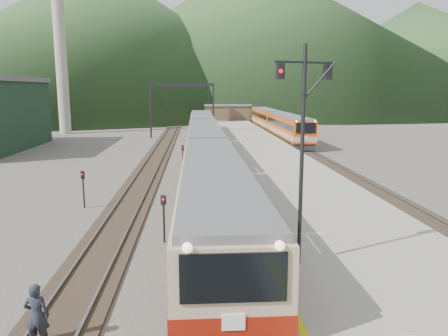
{
  "coord_description": "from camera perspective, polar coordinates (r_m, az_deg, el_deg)",
  "views": [
    {
      "loc": [
        -0.82,
        -10.42,
        7.08
      ],
      "look_at": [
        0.99,
        17.72,
        2.0
      ],
      "focal_mm": 35.0,
      "sensor_mm": 36.0,
      "label": 1
    }
  ],
  "objects": [
    {
      "name": "track_main",
      "position": [
        50.91,
        -2.73,
        2.28
      ],
      "size": [
        2.6,
        200.0,
        0.23
      ],
      "color": "black",
      "rests_on": "ground"
    },
    {
      "name": "track_far",
      "position": [
        51.08,
        -8.35,
        2.21
      ],
      "size": [
        2.6,
        200.0,
        0.23
      ],
      "color": "black",
      "rests_on": "ground"
    },
    {
      "name": "track_second",
      "position": [
        52.38,
        9.96,
        2.36
      ],
      "size": [
        2.6,
        200.0,
        0.23
      ],
      "color": "black",
      "rests_on": "ground"
    },
    {
      "name": "platform",
      "position": [
        49.29,
        3.84,
        2.51
      ],
      "size": [
        8.0,
        100.0,
        1.0
      ],
      "primitive_type": "cube",
      "color": "gray",
      "rests_on": "ground"
    },
    {
      "name": "gantry_near",
      "position": [
        65.47,
        -5.53,
        8.85
      ],
      "size": [
        9.55,
        0.25,
        8.0
      ],
      "color": "black",
      "rests_on": "ground"
    },
    {
      "name": "gantry_far",
      "position": [
        90.46,
        -5.04,
        9.22
      ],
      "size": [
        9.55,
        0.25,
        8.0
      ],
      "color": "black",
      "rests_on": "ground"
    },
    {
      "name": "smokestack",
      "position": [
        75.87,
        -20.66,
        15.57
      ],
      "size": [
        1.8,
        1.8,
        30.0
      ],
      "primitive_type": "cylinder",
      "color": "#9E998E",
      "rests_on": "ground"
    },
    {
      "name": "station_shed",
      "position": [
        88.77,
        0.47,
        7.29
      ],
      "size": [
        9.4,
        4.4,
        3.1
      ],
      "color": "brown",
      "rests_on": "platform"
    },
    {
      "name": "hill_a",
      "position": [
        205.5,
        -15.28,
        16.26
      ],
      "size": [
        180.0,
        180.0,
        60.0
      ],
      "primitive_type": "cone",
      "color": "#294A24",
      "rests_on": "ground"
    },
    {
      "name": "hill_b",
      "position": [
        244.29,
        3.76,
        17.34
      ],
      "size": [
        220.0,
        220.0,
        75.0
      ],
      "primitive_type": "cone",
      "color": "#294A24",
      "rests_on": "ground"
    },
    {
      "name": "hill_c",
      "position": [
        247.36,
        23.63,
        13.53
      ],
      "size": [
        160.0,
        160.0,
        50.0
      ],
      "primitive_type": "cone",
      "color": "#294A24",
      "rests_on": "ground"
    },
    {
      "name": "main_train",
      "position": [
        40.83,
        -2.51,
        3.17
      ],
      "size": [
        3.04,
        62.29,
        3.71
      ],
      "color": "tan",
      "rests_on": "track_main"
    },
    {
      "name": "second_train",
      "position": [
        68.13,
        6.78,
        5.77
      ],
      "size": [
        2.72,
        37.1,
        3.32
      ],
      "color": "#C8490A",
      "rests_on": "track_second"
    },
    {
      "name": "signal_mast",
      "position": [
        14.99,
        10.23,
        4.31
      ],
      "size": [
        2.13,
        0.77,
        7.55
      ],
      "color": "black",
      "rests_on": "platform"
    },
    {
      "name": "short_signal_a",
      "position": [
        20.54,
        -7.88,
        -5.75
      ],
      "size": [
        0.26,
        0.23,
        2.27
      ],
      "color": "black",
      "rests_on": "ground"
    },
    {
      "name": "short_signal_b",
      "position": [
        38.5,
        -5.41,
        1.78
      ],
      "size": [
        0.25,
        0.21,
        2.27
      ],
      "color": "black",
      "rests_on": "ground"
    },
    {
      "name": "short_signal_c",
      "position": [
        27.53,
        -17.92,
        -2.06
      ],
      "size": [
        0.26,
        0.23,
        2.27
      ],
      "color": "black",
      "rests_on": "ground"
    },
    {
      "name": "worker",
      "position": [
        13.71,
        -23.26,
        -17.29
      ],
      "size": [
        0.69,
        0.46,
        1.87
      ],
      "primitive_type": "imported",
      "rotation": [
        0.0,
        0.0,
        3.13
      ],
      "color": "#20232E",
      "rests_on": "ground"
    }
  ]
}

